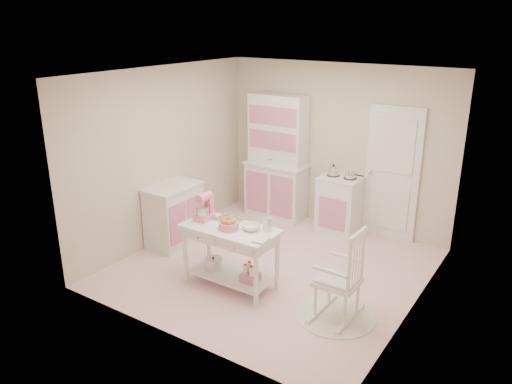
{
  "coord_description": "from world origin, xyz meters",
  "views": [
    {
      "loc": [
        3.18,
        -5.21,
        3.23
      ],
      "look_at": [
        -0.14,
        -0.19,
        1.12
      ],
      "focal_mm": 35.0,
      "sensor_mm": 36.0,
      "label": 1
    }
  ],
  "objects_px": {
    "stand_mixer": "(204,207)",
    "bread_basket": "(229,226)",
    "work_table": "(231,257)",
    "hutch": "(276,157)",
    "stove": "(340,205)",
    "rocking_chair": "(338,273)",
    "base_cabinet": "(174,215)"
  },
  "relations": [
    {
      "from": "stand_mixer",
      "to": "bread_basket",
      "type": "xyz_separation_m",
      "value": [
        0.44,
        -0.07,
        -0.12
      ]
    },
    {
      "from": "work_table",
      "to": "stand_mixer",
      "type": "xyz_separation_m",
      "value": [
        -0.42,
        0.02,
        0.57
      ]
    },
    {
      "from": "work_table",
      "to": "hutch",
      "type": "bearing_deg",
      "value": 107.97
    },
    {
      "from": "stove",
      "to": "rocking_chair",
      "type": "relative_size",
      "value": 0.84
    },
    {
      "from": "base_cabinet",
      "to": "work_table",
      "type": "bearing_deg",
      "value": -20.73
    },
    {
      "from": "work_table",
      "to": "base_cabinet",
      "type": "bearing_deg",
      "value": 159.27
    },
    {
      "from": "stove",
      "to": "stand_mixer",
      "type": "distance_m",
      "value": 2.49
    },
    {
      "from": "hutch",
      "to": "base_cabinet",
      "type": "bearing_deg",
      "value": -110.54
    },
    {
      "from": "base_cabinet",
      "to": "rocking_chair",
      "type": "relative_size",
      "value": 0.84
    },
    {
      "from": "hutch",
      "to": "stove",
      "type": "xyz_separation_m",
      "value": [
        1.2,
        -0.05,
        -0.58
      ]
    },
    {
      "from": "rocking_chair",
      "to": "work_table",
      "type": "bearing_deg",
      "value": -174.61
    },
    {
      "from": "stove",
      "to": "bread_basket",
      "type": "bearing_deg",
      "value": -100.05
    },
    {
      "from": "base_cabinet",
      "to": "work_table",
      "type": "height_order",
      "value": "base_cabinet"
    },
    {
      "from": "hutch",
      "to": "stove",
      "type": "height_order",
      "value": "hutch"
    },
    {
      "from": "hutch",
      "to": "bread_basket",
      "type": "xyz_separation_m",
      "value": [
        0.78,
        -2.4,
        -0.19
      ]
    },
    {
      "from": "rocking_chair",
      "to": "bread_basket",
      "type": "distance_m",
      "value": 1.43
    },
    {
      "from": "work_table",
      "to": "stand_mixer",
      "type": "relative_size",
      "value": 3.53
    },
    {
      "from": "rocking_chair",
      "to": "stand_mixer",
      "type": "relative_size",
      "value": 3.24
    },
    {
      "from": "rocking_chair",
      "to": "work_table",
      "type": "distance_m",
      "value": 1.43
    },
    {
      "from": "base_cabinet",
      "to": "stove",
      "type": "bearing_deg",
      "value": 43.11
    },
    {
      "from": "hutch",
      "to": "rocking_chair",
      "type": "xyz_separation_m",
      "value": [
        2.18,
        -2.26,
        -0.49
      ]
    },
    {
      "from": "hutch",
      "to": "rocking_chair",
      "type": "distance_m",
      "value": 3.18
    },
    {
      "from": "work_table",
      "to": "bread_basket",
      "type": "distance_m",
      "value": 0.45
    },
    {
      "from": "stove",
      "to": "stand_mixer",
      "type": "xyz_separation_m",
      "value": [
        -0.86,
        -2.28,
        0.51
      ]
    },
    {
      "from": "stove",
      "to": "base_cabinet",
      "type": "bearing_deg",
      "value": -136.89
    },
    {
      "from": "work_table",
      "to": "stand_mixer",
      "type": "distance_m",
      "value": 0.71
    },
    {
      "from": "hutch",
      "to": "bread_basket",
      "type": "distance_m",
      "value": 2.53
    },
    {
      "from": "base_cabinet",
      "to": "stand_mixer",
      "type": "distance_m",
      "value": 1.26
    },
    {
      "from": "stove",
      "to": "work_table",
      "type": "bearing_deg",
      "value": -100.75
    },
    {
      "from": "stand_mixer",
      "to": "stove",
      "type": "bearing_deg",
      "value": 69.35
    },
    {
      "from": "rocking_chair",
      "to": "work_table",
      "type": "relative_size",
      "value": 0.92
    },
    {
      "from": "rocking_chair",
      "to": "stand_mixer",
      "type": "distance_m",
      "value": 1.88
    }
  ]
}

